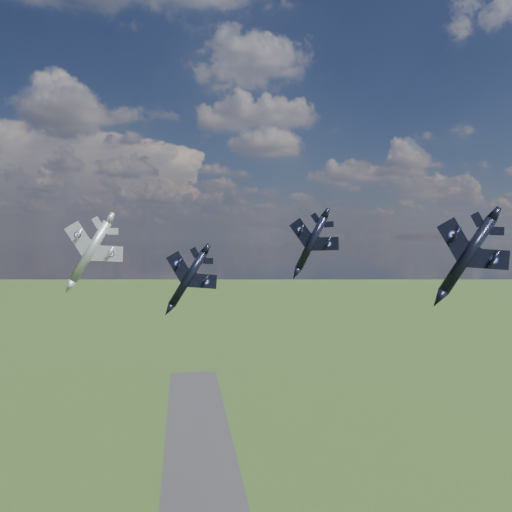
{
  "coord_description": "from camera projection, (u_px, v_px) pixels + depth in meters",
  "views": [
    {
      "loc": [
        -6.43,
        -63.51,
        85.11
      ],
      "look_at": [
        4.67,
        11.32,
        82.23
      ],
      "focal_mm": 35.0,
      "sensor_mm": 36.0,
      "label": 1
    }
  ],
  "objects": [
    {
      "name": "jet_high_navy",
      "position": [
        311.0,
        243.0,
        98.32
      ],
      "size": [
        16.54,
        18.86,
        7.91
      ],
      "primitive_type": null,
      "rotation": [
        0.0,
        0.46,
        -0.38
      ],
      "color": "black"
    },
    {
      "name": "jet_left_silver",
      "position": [
        90.0,
        251.0,
        74.82
      ],
      "size": [
        10.3,
        14.16,
        7.63
      ],
      "primitive_type": null,
      "rotation": [
        0.0,
        0.53,
        -0.01
      ],
      "color": "#93969C"
    },
    {
      "name": "jet_lead_navy",
      "position": [
        188.0,
        279.0,
        73.15
      ],
      "size": [
        10.8,
        13.7,
        6.9
      ],
      "primitive_type": null,
      "rotation": [
        0.0,
        0.56,
        -0.16
      ],
      "color": "black"
    },
    {
      "name": "jet_right_navy",
      "position": [
        467.0,
        256.0,
        56.54
      ],
      "size": [
        12.65,
        15.32,
        7.38
      ],
      "primitive_type": null,
      "rotation": [
        0.0,
        0.55,
        -0.26
      ],
      "color": "black"
    }
  ]
}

